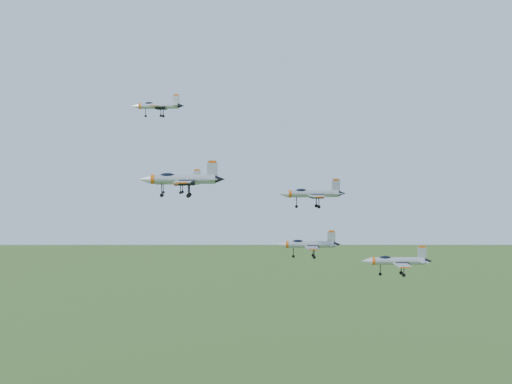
# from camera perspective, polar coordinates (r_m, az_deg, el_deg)

# --- Properties ---
(jet_lead) EXTENTS (10.60, 8.70, 2.84)m
(jet_lead) POSITION_cam_1_polar(r_m,az_deg,el_deg) (140.93, -7.93, 6.85)
(jet_lead) COLOR #9A9DA5
(jet_left_high) EXTENTS (10.45, 8.60, 2.80)m
(jet_left_high) POSITION_cam_1_polar(r_m,az_deg,el_deg) (127.36, -6.43, 0.85)
(jet_left_high) COLOR #9A9DA5
(jet_right_high) EXTENTS (12.81, 10.67, 3.42)m
(jet_right_high) POSITION_cam_1_polar(r_m,az_deg,el_deg) (104.71, -6.06, 1.04)
(jet_right_high) COLOR #9A9DA5
(jet_left_low) EXTENTS (12.95, 10.93, 3.49)m
(jet_left_low) POSITION_cam_1_polar(r_m,az_deg,el_deg) (134.52, 4.44, -0.12)
(jet_left_low) COLOR #9A9DA5
(jet_right_low) EXTENTS (10.53, 8.77, 2.81)m
(jet_right_low) POSITION_cam_1_polar(r_m,az_deg,el_deg) (114.81, 4.15, -4.19)
(jet_right_low) COLOR #9A9DA5
(jet_trail) EXTENTS (12.25, 10.19, 3.27)m
(jet_trail) POSITION_cam_1_polar(r_m,az_deg,el_deg) (124.29, 11.12, -5.42)
(jet_trail) COLOR #9A9DA5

